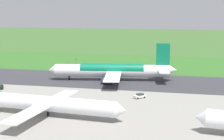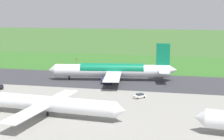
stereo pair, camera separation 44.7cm
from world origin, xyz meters
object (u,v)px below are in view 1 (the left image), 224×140
at_px(airliner_parked_mid, 47,103).
at_px(airliner_main, 113,70).
at_px(no_stopping_sign, 76,61).
at_px(service_car_followme, 140,96).
at_px(traffic_cone_orange, 62,63).

bearing_deg(airliner_parked_mid, airliner_main, -97.18).
distance_m(airliner_parked_mid, no_stopping_sign, 100.06).
bearing_deg(service_car_followme, no_stopping_sign, -56.74).
height_order(no_stopping_sign, traffic_cone_orange, no_stopping_sign).
bearing_deg(no_stopping_sign, traffic_cone_orange, 12.88).
height_order(airliner_parked_mid, service_car_followme, airliner_parked_mid).
bearing_deg(traffic_cone_orange, airliner_main, 132.65).
bearing_deg(traffic_cone_orange, no_stopping_sign, -167.12).
relative_size(airliner_main, airliner_parked_mid, 1.19).
relative_size(no_stopping_sign, traffic_cone_orange, 4.36).
bearing_deg(airliner_parked_mid, no_stopping_sign, -75.94).
bearing_deg(airliner_parked_mid, traffic_cone_orange, -71.59).
relative_size(airliner_parked_mid, no_stopping_sign, 19.02).
xyz_separation_m(airliner_parked_mid, traffic_cone_orange, (31.73, -95.34, -3.35)).
distance_m(airliner_parked_mid, traffic_cone_orange, 100.54).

